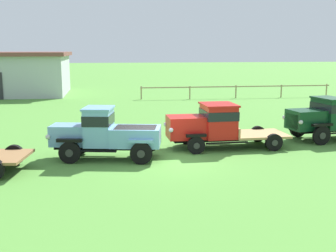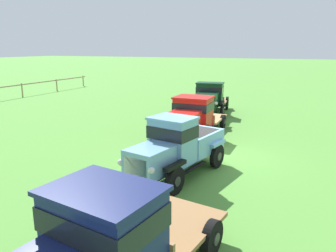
# 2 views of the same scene
# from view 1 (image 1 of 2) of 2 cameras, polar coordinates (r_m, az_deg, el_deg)

# --- Properties ---
(ground_plane) EXTENTS (240.00, 240.00, 0.00)m
(ground_plane) POSITION_cam_1_polar(r_m,az_deg,el_deg) (17.04, -0.33, -4.63)
(ground_plane) COLOR #518E38
(paddock_fence) EXTENTS (17.72, 0.68, 1.17)m
(paddock_fence) POSITION_cam_1_polar(r_m,az_deg,el_deg) (38.84, 9.37, 5.04)
(paddock_fence) COLOR #997F60
(paddock_fence) RESTS_ON ground
(vintage_truck_second_in_line) EXTENTS (4.65, 2.42, 2.12)m
(vintage_truck_second_in_line) POSITION_cam_1_polar(r_m,az_deg,el_deg) (17.18, -8.43, -0.93)
(vintage_truck_second_in_line) COLOR black
(vintage_truck_second_in_line) RESTS_ON ground
(vintage_truck_midrow_center) EXTENTS (5.54, 2.23, 2.02)m
(vintage_truck_midrow_center) POSITION_cam_1_polar(r_m,az_deg,el_deg) (18.95, 6.15, 0.18)
(vintage_truck_midrow_center) COLOR black
(vintage_truck_midrow_center) RESTS_ON ground
(vintage_truck_far_side) EXTENTS (5.21, 2.62, 2.09)m
(vintage_truck_far_side) POSITION_cam_1_polar(r_m,az_deg,el_deg) (21.96, 20.52, 1.07)
(vintage_truck_far_side) COLOR black
(vintage_truck_far_side) RESTS_ON ground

